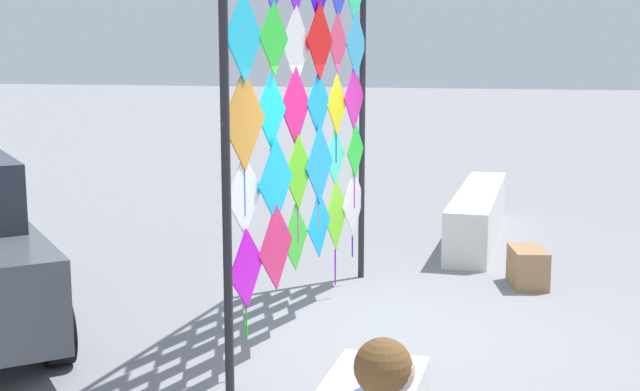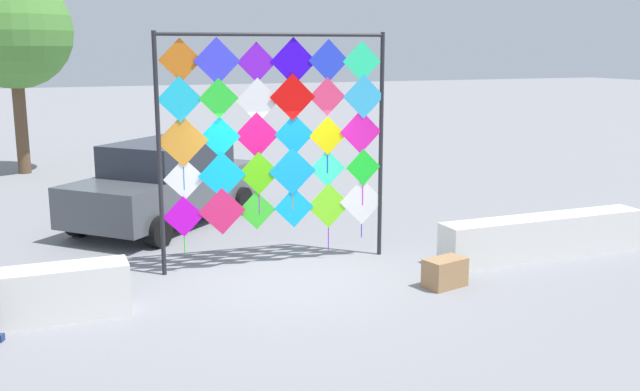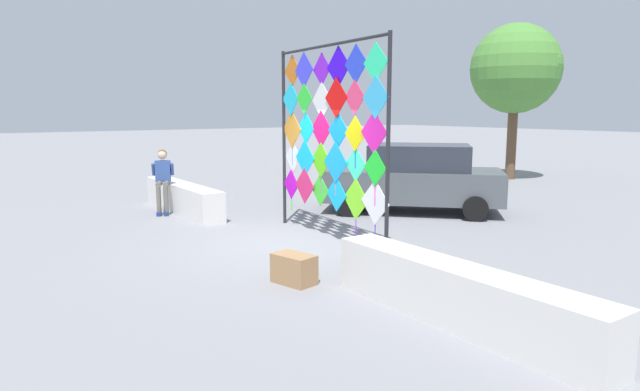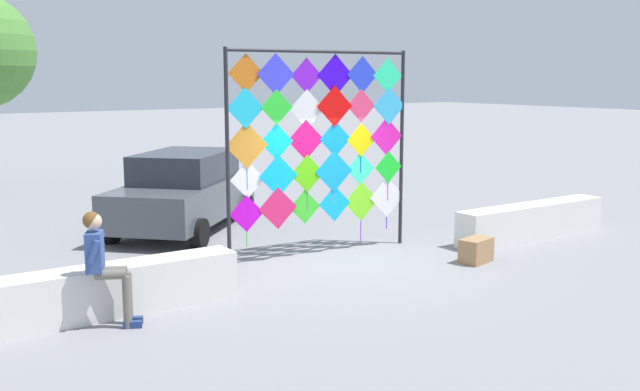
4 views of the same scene
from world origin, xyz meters
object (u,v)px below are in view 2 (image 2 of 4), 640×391
object	(u,v)px
parked_car	(165,183)
cardboard_box_large	(445,273)
kite_display_rack	(275,133)
tree_broadleaf	(17,30)

from	to	relation	value
parked_car	cardboard_box_large	bearing A→B (deg)	-60.08
kite_display_rack	tree_broadleaf	size ratio (longest dim) A/B	0.68
parked_car	tree_broadleaf	world-z (taller)	tree_broadleaf
tree_broadleaf	cardboard_box_large	bearing A→B (deg)	-66.19
kite_display_rack	parked_car	size ratio (longest dim) A/B	0.86
kite_display_rack	cardboard_box_large	distance (m)	3.42
tree_broadleaf	kite_display_rack	bearing A→B (deg)	-70.98
cardboard_box_large	tree_broadleaf	size ratio (longest dim) A/B	0.11
cardboard_box_large	tree_broadleaf	distance (m)	14.77
kite_display_rack	tree_broadleaf	distance (m)	11.82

